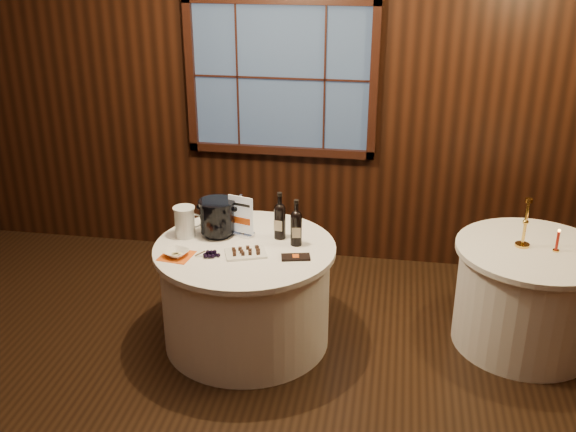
% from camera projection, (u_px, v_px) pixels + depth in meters
% --- Properties ---
extents(ground, '(6.00, 6.00, 0.00)m').
position_uv_depth(ground, '(211.00, 430.00, 4.11)').
color(ground, black).
rests_on(ground, ground).
extents(back_wall, '(6.00, 0.10, 3.00)m').
position_uv_depth(back_wall, '(281.00, 90.00, 5.75)').
color(back_wall, black).
rests_on(back_wall, ground).
extents(main_table, '(1.28, 1.28, 0.77)m').
position_uv_depth(main_table, '(246.00, 294.00, 4.86)').
color(main_table, white).
rests_on(main_table, ground).
extents(side_table, '(1.08, 1.08, 0.77)m').
position_uv_depth(side_table, '(527.00, 296.00, 4.83)').
color(side_table, white).
rests_on(side_table, ground).
extents(sign_stand, '(0.19, 0.14, 0.32)m').
position_uv_depth(sign_stand, '(242.00, 222.00, 4.83)').
color(sign_stand, silver).
rests_on(sign_stand, main_table).
extents(port_bottle_left, '(0.08, 0.09, 0.35)m').
position_uv_depth(port_bottle_left, '(280.00, 219.00, 4.77)').
color(port_bottle_left, black).
rests_on(port_bottle_left, main_table).
extents(port_bottle_right, '(0.08, 0.09, 0.34)m').
position_uv_depth(port_bottle_right, '(296.00, 226.00, 4.67)').
color(port_bottle_right, black).
rests_on(port_bottle_right, main_table).
extents(ice_bucket, '(0.26, 0.26, 0.27)m').
position_uv_depth(ice_bucket, '(217.00, 217.00, 4.82)').
color(ice_bucket, black).
rests_on(ice_bucket, main_table).
extents(chocolate_plate, '(0.32, 0.27, 0.04)m').
position_uv_depth(chocolate_plate, '(246.00, 252.00, 4.58)').
color(chocolate_plate, white).
rests_on(chocolate_plate, main_table).
extents(chocolate_box, '(0.21, 0.14, 0.02)m').
position_uv_depth(chocolate_box, '(296.00, 257.00, 4.53)').
color(chocolate_box, black).
rests_on(chocolate_box, main_table).
extents(grape_bunch, '(0.18, 0.08, 0.04)m').
position_uv_depth(grape_bunch, '(211.00, 254.00, 4.54)').
color(grape_bunch, black).
rests_on(grape_bunch, main_table).
extents(glass_pitcher, '(0.21, 0.16, 0.22)m').
position_uv_depth(glass_pitcher, '(185.00, 222.00, 4.82)').
color(glass_pitcher, white).
rests_on(glass_pitcher, main_table).
extents(orange_napkin, '(0.23, 0.23, 0.00)m').
position_uv_depth(orange_napkin, '(177.00, 256.00, 4.56)').
color(orange_napkin, '#E25713').
rests_on(orange_napkin, main_table).
extents(cracker_bowl, '(0.20, 0.20, 0.04)m').
position_uv_depth(cracker_bowl, '(176.00, 253.00, 4.56)').
color(cracker_bowl, white).
rests_on(cracker_bowl, orange_napkin).
extents(brass_candlestick, '(0.10, 0.10, 0.36)m').
position_uv_depth(brass_candlestick, '(525.00, 229.00, 4.66)').
color(brass_candlestick, gold).
rests_on(brass_candlestick, side_table).
extents(red_candle, '(0.04, 0.04, 0.17)m').
position_uv_depth(red_candle, '(557.00, 242.00, 4.61)').
color(red_candle, gold).
rests_on(red_candle, side_table).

